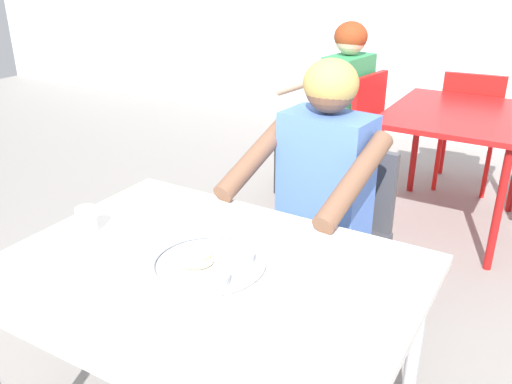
% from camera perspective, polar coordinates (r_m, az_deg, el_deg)
% --- Properties ---
extents(table_foreground, '(1.18, 0.88, 0.75)m').
position_cam_1_polar(table_foreground, '(1.59, -5.34, -10.38)').
color(table_foreground, silver).
rests_on(table_foreground, ground).
extents(thali_tray, '(0.33, 0.33, 0.03)m').
position_cam_1_polar(thali_tray, '(1.55, -4.94, -7.54)').
color(thali_tray, '#B7BABF').
rests_on(thali_tray, table_foreground).
extents(drinking_cup, '(0.06, 0.06, 0.09)m').
position_cam_1_polar(drinking_cup, '(1.80, -17.48, -2.77)').
color(drinking_cup, white).
rests_on(drinking_cup, table_foreground).
extents(chair_foreground, '(0.45, 0.48, 0.83)m').
position_cam_1_polar(chair_foreground, '(2.34, 8.51, -3.67)').
color(chair_foreground, '#3F3F44').
rests_on(chair_foreground, ground).
extents(diner_foreground, '(0.53, 0.58, 1.23)m').
position_cam_1_polar(diner_foreground, '(2.06, 6.14, -0.04)').
color(diner_foreground, '#252525').
rests_on(diner_foreground, ground).
extents(table_background_red, '(0.78, 0.96, 0.73)m').
position_cam_1_polar(table_background_red, '(3.39, 20.57, 6.53)').
color(table_background_red, red).
rests_on(table_background_red, ground).
extents(chair_red_left, '(0.48, 0.46, 0.88)m').
position_cam_1_polar(chair_red_left, '(3.62, 10.05, 6.50)').
color(chair_red_left, red).
rests_on(chair_red_left, ground).
extents(chair_red_far, '(0.45, 0.47, 0.85)m').
position_cam_1_polar(chair_red_far, '(4.03, 21.62, 6.83)').
color(chair_red_far, red).
rests_on(chair_red_far, ground).
extents(patron_background, '(0.59, 0.55, 1.19)m').
position_cam_1_polar(patron_background, '(3.59, 8.27, 9.92)').
color(patron_background, black).
rests_on(patron_background, ground).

